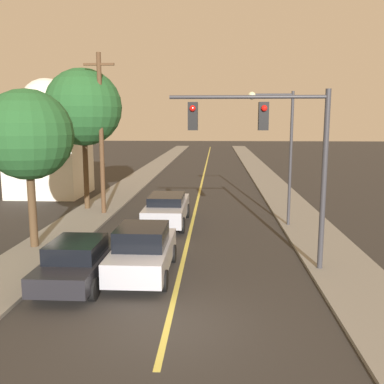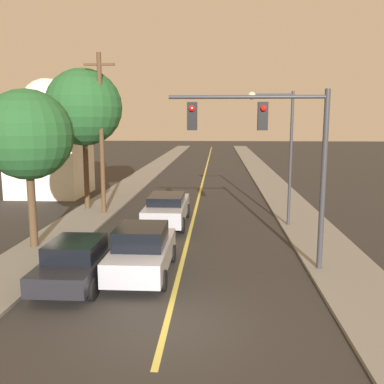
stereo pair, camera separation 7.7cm
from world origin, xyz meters
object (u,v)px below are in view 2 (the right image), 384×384
object	(u,v)px
car_near_lane_front	(142,251)
utility_pole_left	(101,132)
tree_left_near	(28,135)
streetlamp_right	(279,138)
car_outer_lane_front	(78,260)
car_near_lane_second	(167,208)
domed_building_left	(50,143)
traffic_signal_mast	(273,141)
tree_left_far	(84,108)

from	to	relation	value
car_near_lane_front	utility_pole_left	xyz separation A→B (m)	(-3.70, 9.02, 3.64)
utility_pole_left	tree_left_near	distance (m)	6.48
car_near_lane_front	streetlamp_right	world-z (taller)	streetlamp_right
car_outer_lane_front	tree_left_near	distance (m)	5.88
streetlamp_right	tree_left_near	size ratio (longest dim) A/B	1.02
car_near_lane_front	tree_left_near	bearing A→B (deg)	151.24
car_outer_lane_front	car_near_lane_second	bearing A→B (deg)	76.30
car_outer_lane_front	domed_building_left	size ratio (longest dim) A/B	0.55
streetlamp_right	utility_pole_left	world-z (taller)	utility_pole_left
car_outer_lane_front	utility_pole_left	world-z (taller)	utility_pole_left
utility_pole_left	car_near_lane_front	bearing A→B (deg)	-67.71
utility_pole_left	tree_left_near	xyz separation A→B (m)	(-1.11, -6.38, 0.02)
traffic_signal_mast	tree_left_near	size ratio (longest dim) A/B	0.97
car_near_lane_front	car_outer_lane_front	size ratio (longest dim) A/B	1.00
car_near_lane_front	traffic_signal_mast	world-z (taller)	traffic_signal_mast
tree_left_near	streetlamp_right	bearing A→B (deg)	22.65
car_near_lane_front	tree_left_far	size ratio (longest dim) A/B	0.55
car_near_lane_second	utility_pole_left	world-z (taller)	utility_pole_left
car_near_lane_front	traffic_signal_mast	bearing A→B (deg)	9.34
car_outer_lane_front	traffic_signal_mast	size ratio (longest dim) A/B	0.73
streetlamp_right	car_outer_lane_front	bearing A→B (deg)	-133.22
streetlamp_right	utility_pole_left	xyz separation A→B (m)	(-9.01, 2.16, 0.24)
utility_pole_left	domed_building_left	xyz separation A→B (m)	(-5.23, 6.03, -0.94)
streetlamp_right	car_near_lane_second	bearing A→B (deg)	178.87
car_outer_lane_front	tree_left_near	bearing A→B (deg)	130.26
car_near_lane_second	tree_left_far	xyz separation A→B (m)	(-4.94, 3.16, 4.95)
traffic_signal_mast	tree_left_near	distance (m)	9.24
tree_left_far	domed_building_left	xyz separation A→B (m)	(-3.98, 4.93, -2.23)
traffic_signal_mast	tree_left_near	world-z (taller)	tree_left_near
traffic_signal_mast	streetlamp_right	size ratio (longest dim) A/B	0.95
utility_pole_left	domed_building_left	world-z (taller)	utility_pole_left
streetlamp_right	utility_pole_left	distance (m)	9.27
tree_left_near	traffic_signal_mast	bearing A→B (deg)	-12.15
streetlamp_right	tree_left_far	size ratio (longest dim) A/B	0.81
car_near_lane_second	domed_building_left	xyz separation A→B (m)	(-8.92, 8.08, 2.72)
utility_pole_left	tree_left_far	world-z (taller)	utility_pole_left
utility_pole_left	domed_building_left	size ratio (longest dim) A/B	1.07
car_near_lane_second	tree_left_far	distance (m)	7.67
tree_left_far	car_near_lane_front	bearing A→B (deg)	-63.97
streetlamp_right	tree_left_near	distance (m)	10.97
car_near_lane_front	utility_pole_left	distance (m)	10.41
car_near_lane_front	tree_left_near	world-z (taller)	tree_left_near
car_near_lane_front	tree_left_near	xyz separation A→B (m)	(-4.81, 2.64, 3.67)
streetlamp_right	traffic_signal_mast	bearing A→B (deg)	-100.00
car_near_lane_second	streetlamp_right	xyz separation A→B (m)	(5.31, -0.10, 3.42)
utility_pole_left	tree_left_far	bearing A→B (deg)	138.47
utility_pole_left	tree_left_far	xyz separation A→B (m)	(-1.24, 1.10, 1.29)
car_near_lane_front	streetlamp_right	xyz separation A→B (m)	(5.31, 6.86, 3.41)
streetlamp_right	domed_building_left	distance (m)	16.44
car_near_lane_front	traffic_signal_mast	distance (m)	5.56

